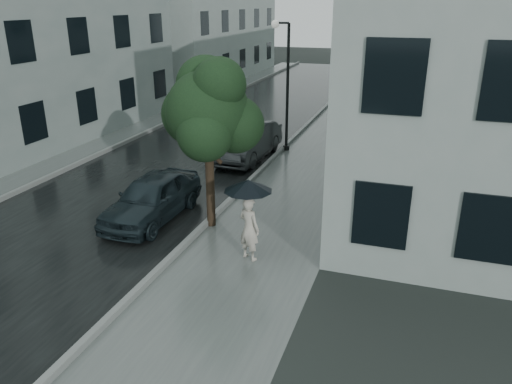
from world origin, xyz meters
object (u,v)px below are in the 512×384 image
(lamp_post, at_px, (284,78))
(car_far, at_px, (247,141))
(street_tree, at_px, (209,110))
(car_near, at_px, (152,197))
(pedestrian, at_px, (249,229))

(lamp_post, bearing_deg, car_far, -124.07)
(lamp_post, relative_size, car_far, 1.21)
(lamp_post, xyz_separation_m, car_far, (-1.02, -1.68, -2.30))
(street_tree, distance_m, car_far, 6.92)
(street_tree, relative_size, lamp_post, 0.89)
(car_near, bearing_deg, street_tree, 8.41)
(lamp_post, bearing_deg, car_near, -104.30)
(lamp_post, relative_size, car_near, 1.35)
(street_tree, height_order, car_far, street_tree)
(pedestrian, relative_size, lamp_post, 0.31)
(pedestrian, height_order, lamp_post, lamp_post)
(car_far, bearing_deg, lamp_post, 61.11)
(pedestrian, distance_m, lamp_post, 10.03)
(pedestrian, distance_m, street_tree, 3.40)
(street_tree, relative_size, car_far, 1.08)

